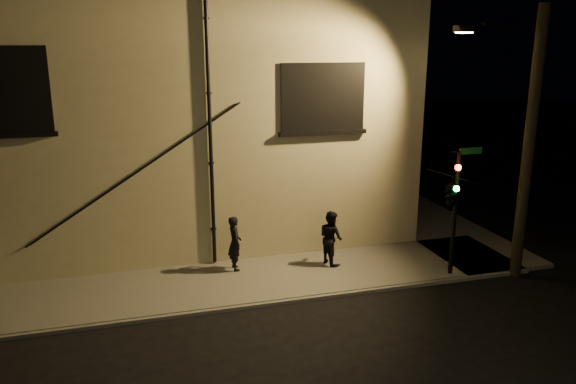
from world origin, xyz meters
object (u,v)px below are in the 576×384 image
object	(u,v)px
pedestrian_a	(235,243)
pedestrian_b	(331,237)
traffic_signal	(452,192)
streetlamp_pole	(526,140)

from	to	relation	value
pedestrian_a	pedestrian_b	size ratio (longest dim) A/B	0.99
pedestrian_b	traffic_signal	distance (m)	3.75
traffic_signal	pedestrian_b	bearing A→B (deg)	148.36
pedestrian_b	streetlamp_pole	xyz separation A→B (m)	(4.89, -1.99, 3.05)
streetlamp_pole	traffic_signal	bearing A→B (deg)	173.60
pedestrian_a	pedestrian_b	bearing A→B (deg)	-100.44
pedestrian_a	streetlamp_pole	size ratio (longest dim) A/B	0.21
pedestrian_a	streetlamp_pole	world-z (taller)	streetlamp_pole
streetlamp_pole	pedestrian_b	bearing A→B (deg)	157.83
pedestrian_b	streetlamp_pole	world-z (taller)	streetlamp_pole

